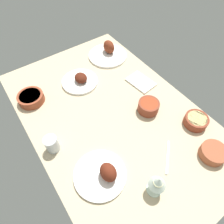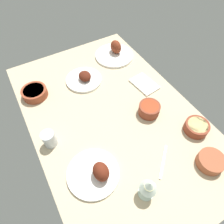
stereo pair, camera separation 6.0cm
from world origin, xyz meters
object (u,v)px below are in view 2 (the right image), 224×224
object	(u,v)px
plate_center_main	(115,53)
bowl_sauce	(149,109)
plate_near_viewer	(96,173)
folded_napkin	(144,84)
bowl_onions	(211,161)
fork_loose	(163,162)
plate_far_side	(84,79)
wine_glass	(149,187)
bowl_potatoes	(35,92)
water_tumbler	(49,139)
bowl_pasta	(197,127)

from	to	relation	value
plate_center_main	bowl_sauce	size ratio (longest dim) A/B	2.31
plate_near_viewer	folded_napkin	size ratio (longest dim) A/B	1.41
bowl_onions	bowl_sauce	bearing A→B (deg)	-169.95
plate_near_viewer	bowl_onions	size ratio (longest dim) A/B	1.93
fork_loose	plate_far_side	bearing A→B (deg)	-124.19
wine_glass	fork_loose	world-z (taller)	wine_glass
plate_far_side	bowl_onions	distance (cm)	87.09
plate_far_side	fork_loose	world-z (taller)	plate_far_side
plate_center_main	folded_napkin	bearing A→B (deg)	2.14
plate_center_main	bowl_potatoes	size ratio (longest dim) A/B	1.83
wine_glass	water_tumbler	distance (cm)	52.99
bowl_potatoes	wine_glass	world-z (taller)	wine_glass
wine_glass	folded_napkin	world-z (taller)	wine_glass
plate_far_side	bowl_pasta	world-z (taller)	plate_far_side
wine_glass	fork_loose	size ratio (longest dim) A/B	0.78
bowl_onions	bowl_pasta	bearing A→B (deg)	155.47
plate_center_main	bowl_onions	world-z (taller)	plate_center_main
plate_far_side	bowl_sauce	world-z (taller)	plate_far_side
bowl_onions	water_tumbler	distance (cm)	79.51
plate_center_main	bowl_onions	bearing A→B (deg)	-1.71
folded_napkin	fork_loose	distance (cm)	52.97
plate_near_viewer	bowl_potatoes	distance (cm)	63.87
bowl_potatoes	bowl_onions	bearing A→B (deg)	34.99
plate_near_viewer	plate_far_side	bearing A→B (deg)	159.83
bowl_onions	bowl_pasta	distance (cm)	19.36
plate_near_viewer	plate_center_main	world-z (taller)	plate_center_main
wine_glass	plate_center_main	bearing A→B (deg)	157.59
bowl_sauce	plate_far_side	bearing A→B (deg)	-153.80
fork_loose	bowl_pasta	bearing A→B (deg)	150.69
bowl_sauce	wine_glass	xyz separation A→B (cm)	(35.67, -27.71, 6.49)
plate_far_side	plate_center_main	size ratio (longest dim) A/B	0.84
plate_near_viewer	bowl_pasta	distance (cm)	58.29
bowl_sauce	wine_glass	size ratio (longest dim) A/B	0.86
bowl_onions	water_tumbler	bearing A→B (deg)	-127.89
plate_near_viewer	wine_glass	size ratio (longest dim) A/B	1.77
plate_far_side	bowl_sauce	size ratio (longest dim) A/B	1.95
wine_glass	folded_napkin	size ratio (longest dim) A/B	0.80
bowl_onions	bowl_sauce	xyz separation A→B (cm)	(-39.79, -7.05, 0.64)
plate_far_side	plate_center_main	xyz separation A→B (cm)	(-12.89, 30.88, 0.76)
bowl_pasta	fork_loose	bearing A→B (deg)	-77.65
plate_far_side	water_tumbler	world-z (taller)	water_tumbler
bowl_sauce	fork_loose	bearing A→B (deg)	-22.68
plate_far_side	bowl_pasta	size ratio (longest dim) A/B	1.84
plate_center_main	bowl_pasta	world-z (taller)	plate_center_main
water_tumbler	folded_napkin	bearing A→B (deg)	99.05
bowl_sauce	folded_napkin	xyz separation A→B (cm)	(-19.68, 11.24, -2.84)
plate_near_viewer	plate_center_main	bearing A→B (deg)	144.01
bowl_onions	folded_napkin	world-z (taller)	bowl_onions
bowl_sauce	bowl_pasta	distance (cm)	26.84
bowl_sauce	water_tumbler	world-z (taller)	water_tumbler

